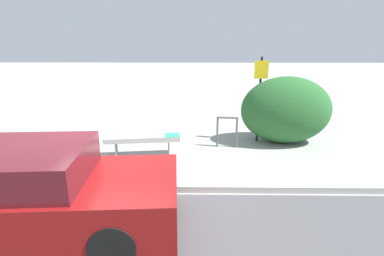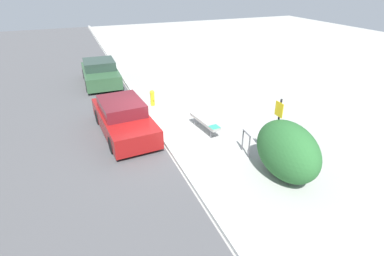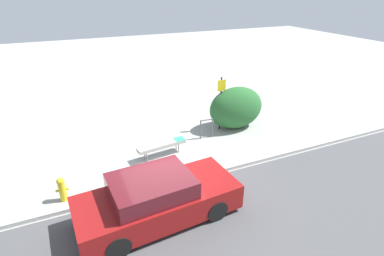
% 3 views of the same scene
% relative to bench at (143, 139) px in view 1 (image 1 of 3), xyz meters
% --- Properties ---
extents(ground_plane, '(60.00, 60.00, 0.00)m').
position_rel_bench_xyz_m(ground_plane, '(-0.41, -1.75, -0.43)').
color(ground_plane, '#9E9E99').
extents(curb, '(60.00, 0.20, 0.13)m').
position_rel_bench_xyz_m(curb, '(-0.41, -1.75, -0.37)').
color(curb, '#B7B7B2').
rests_on(curb, ground_plane).
extents(bench, '(1.83, 0.57, 0.51)m').
position_rel_bench_xyz_m(bench, '(0.00, 0.00, 0.00)').
color(bench, gray).
rests_on(bench, ground_plane).
extents(bike_rack, '(0.55, 0.10, 0.83)m').
position_rel_bench_xyz_m(bike_rack, '(2.09, 0.62, 0.07)').
color(bike_rack, '#515156').
rests_on(bike_rack, ground_plane).
extents(sign_post, '(0.36, 0.08, 2.30)m').
position_rel_bench_xyz_m(sign_post, '(2.99, 1.13, 0.95)').
color(sign_post, black).
rests_on(sign_post, ground_plane).
extents(shrub_hedge, '(2.41, 1.46, 1.81)m').
position_rel_bench_xyz_m(shrub_hedge, '(3.70, 1.04, 0.47)').
color(shrub_hedge, '#28602D').
rests_on(shrub_hedge, ground_plane).
extents(parked_car_near, '(4.33, 1.99, 1.31)m').
position_rel_bench_xyz_m(parked_car_near, '(-1.13, -3.00, 0.18)').
color(parked_car_near, black).
rests_on(parked_car_near, ground_plane).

